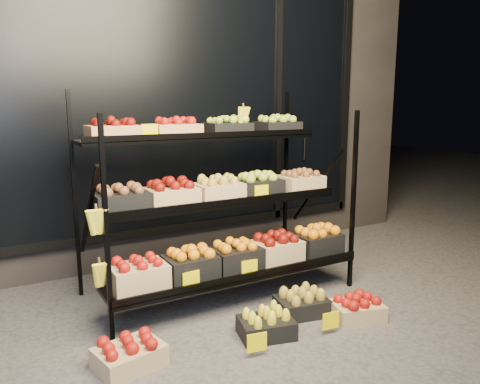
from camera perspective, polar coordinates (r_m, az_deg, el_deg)
ground at (r=3.52m, az=2.52°, el=-15.48°), size 24.00×24.00×0.00m
building at (r=5.52m, az=-12.27°, el=12.52°), size 6.00×2.08×3.50m
display_rack at (r=3.75m, az=-2.45°, el=-1.08°), size 2.18×1.02×1.66m
tag_floor_a at (r=3.06m, az=2.07°, el=-18.52°), size 0.13×0.01×0.12m
tag_floor_b at (r=3.38m, az=10.99°, el=-15.74°), size 0.13×0.01×0.12m
floor_crate_left at (r=3.02m, az=-13.35°, el=-18.55°), size 0.43×0.35×0.20m
floor_crate_midleft at (r=3.29m, az=3.21°, el=-15.76°), size 0.41×0.34×0.19m
floor_crate_midright at (r=3.62m, az=14.07°, el=-13.50°), size 0.41×0.35×0.19m
floor_crate_right at (r=3.62m, az=7.55°, el=-13.24°), size 0.41×0.34×0.19m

